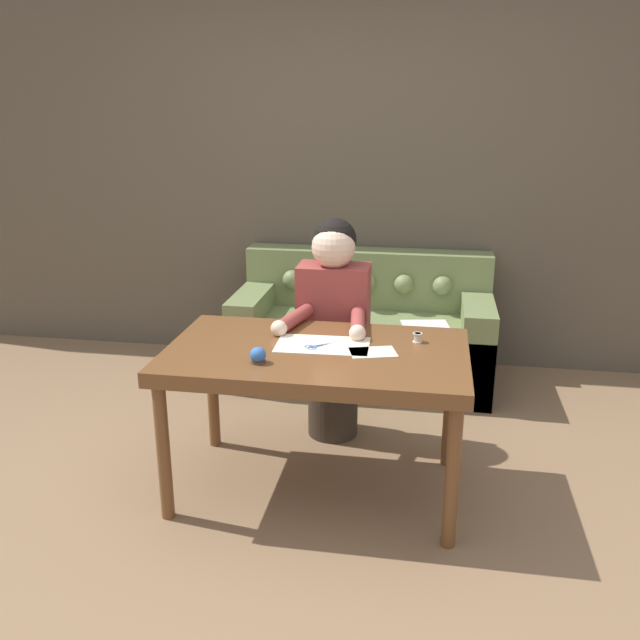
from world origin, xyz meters
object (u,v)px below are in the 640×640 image
Objects in this scene: dining_table at (317,364)px; thread_spool at (417,338)px; scissors at (318,346)px; couch at (363,334)px; person at (333,326)px; pin_cushion at (258,356)px.

dining_table is 0.49m from thread_spool.
scissors is 0.47m from thread_spool.
couch is 1.36× the size of person.
couch is at bearing 87.23° from scissors.
couch is at bearing 87.17° from dining_table.
person reaches higher than pin_cushion.
dining_table is 0.58m from person.
couch is (0.07, 1.43, -0.35)m from dining_table.
pin_cushion is (-0.67, -0.38, 0.01)m from thread_spool.
thread_spool is at bearing 29.30° from pin_cushion.
scissors is at bearing -92.77° from couch.
thread_spool is at bearing 17.05° from scissors.
person is 17.17× the size of pin_cushion.
person is at bearing -95.30° from couch.
person is (-0.01, 0.58, -0.01)m from dining_table.
scissors is at bearing 47.01° from pin_cushion.
pin_cushion is at bearing -136.69° from dining_table.
thread_spool is at bearing -41.53° from person.
pin_cushion reaches higher than thread_spool.
thread_spool reaches higher than scissors.
couch is 1.39m from thread_spool.
couch reaches higher than scissors.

